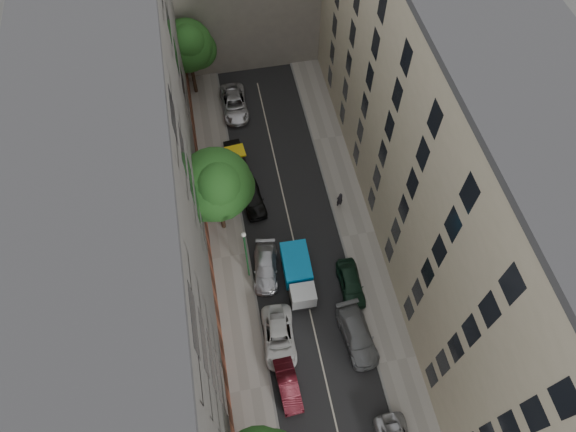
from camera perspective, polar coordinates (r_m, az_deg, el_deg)
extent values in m
plane|color=#4C4C49|center=(43.44, 0.76, -3.33)|extent=(120.00, 120.00, 0.00)
cube|color=black|center=(43.43, 0.76, -3.33)|extent=(8.00, 44.00, 0.02)
cube|color=gray|center=(43.14, -6.44, -4.49)|extent=(3.00, 44.00, 0.15)
cube|color=gray|center=(44.30, 7.76, -2.06)|extent=(3.00, 44.00, 0.15)
cube|color=#504E4B|center=(35.31, -16.83, 1.65)|extent=(8.00, 44.00, 20.00)
cube|color=#B6A88D|center=(38.05, 17.52, 6.92)|extent=(8.00, 44.00, 20.00)
cube|color=black|center=(41.45, 1.13, -7.07)|extent=(2.14, 5.20, 0.29)
cube|color=#ADB0B2|center=(39.94, 1.68, -8.85)|extent=(1.95, 1.57, 1.62)
cube|color=#0B8CDB|center=(40.91, 0.91, -5.41)|extent=(2.19, 3.48, 1.72)
cylinder|color=black|center=(40.77, 0.38, -9.63)|extent=(0.27, 0.80, 0.80)
cylinder|color=black|center=(40.95, 2.90, -9.17)|extent=(0.27, 0.80, 0.80)
cylinder|color=black|center=(42.13, -0.51, -5.51)|extent=(0.27, 0.80, 0.80)
cylinder|color=black|center=(42.31, 1.91, -5.09)|extent=(0.27, 0.80, 0.80)
imported|color=#490E16|center=(38.51, 0.02, -18.31)|extent=(1.60, 4.06, 1.32)
imported|color=silver|center=(39.47, -1.01, -13.30)|extent=(2.72, 5.25, 1.41)
imported|color=#BCBCC1|center=(41.77, -2.50, -5.73)|extent=(2.65, 4.94, 1.36)
imported|color=black|center=(45.18, -3.97, 1.99)|extent=(2.24, 4.59, 1.51)
imported|color=black|center=(47.89, -5.77, 6.24)|extent=(1.96, 4.59, 1.47)
imported|color=silver|center=(52.61, -5.97, 12.31)|extent=(2.55, 5.45, 1.51)
imported|color=slate|center=(39.80, 7.71, -12.99)|extent=(2.54, 5.34, 1.50)
imported|color=black|center=(41.35, 6.99, -7.46)|extent=(1.86, 4.39, 1.48)
cylinder|color=#382619|center=(43.31, -7.33, -0.12)|extent=(0.36, 0.36, 2.99)
cylinder|color=#382619|center=(41.18, -7.72, 1.77)|extent=(0.24, 0.24, 2.13)
sphere|color=#20501A|center=(39.48, -8.07, 3.47)|extent=(5.77, 5.77, 5.77)
sphere|color=#20501A|center=(40.52, -6.70, 3.28)|extent=(4.33, 4.33, 4.33)
sphere|color=#20501A|center=(39.69, -8.88, 2.22)|extent=(4.04, 4.04, 4.04)
sphere|color=#20501A|center=(38.10, -7.83, 3.53)|extent=(3.75, 3.75, 3.75)
cylinder|color=#382619|center=(54.31, -10.39, 14.56)|extent=(0.36, 0.36, 2.81)
cylinder|color=#382619|center=(52.73, -10.81, 16.46)|extent=(0.24, 0.24, 2.01)
sphere|color=#20501A|center=(51.48, -11.17, 18.09)|extent=(4.93, 4.93, 4.93)
sphere|color=#20501A|center=(52.37, -10.01, 17.73)|extent=(3.70, 3.70, 3.70)
sphere|color=#20501A|center=(51.47, -11.82, 17.12)|extent=(3.45, 3.45, 3.45)
sphere|color=#20501A|center=(50.20, -11.06, 18.47)|extent=(3.20, 3.20, 3.20)
cylinder|color=#1B5E2B|center=(39.29, -4.63, -4.51)|extent=(0.14, 0.14, 6.42)
sphere|color=silver|center=(36.39, -4.98, -2.09)|extent=(0.36, 0.36, 0.36)
imported|color=black|center=(44.93, 5.76, 1.84)|extent=(0.71, 0.57, 1.71)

